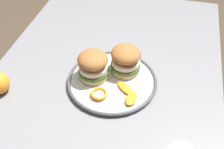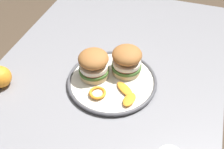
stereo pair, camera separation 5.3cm
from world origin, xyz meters
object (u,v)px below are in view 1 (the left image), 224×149
at_px(dinner_plate, 112,81).
at_px(sandwich_half_left, 93,65).
at_px(dining_table, 99,112).
at_px(sandwich_half_right, 126,59).

distance_m(dinner_plate, sandwich_half_left, 0.09).
bearing_deg(dining_table, sandwich_half_left, -153.96).
xyz_separation_m(dining_table, sandwich_half_right, (-0.12, 0.07, 0.16)).
bearing_deg(sandwich_half_right, dinner_plate, -31.90).
relative_size(dinner_plate, sandwich_half_right, 2.41).
xyz_separation_m(sandwich_half_left, sandwich_half_right, (-0.05, 0.10, 0.00)).
height_order(dining_table, sandwich_half_left, sandwich_half_left).
distance_m(dining_table, sandwich_half_right, 0.21).
bearing_deg(dining_table, sandwich_half_right, 151.12).
relative_size(dinner_plate, sandwich_half_left, 2.23).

